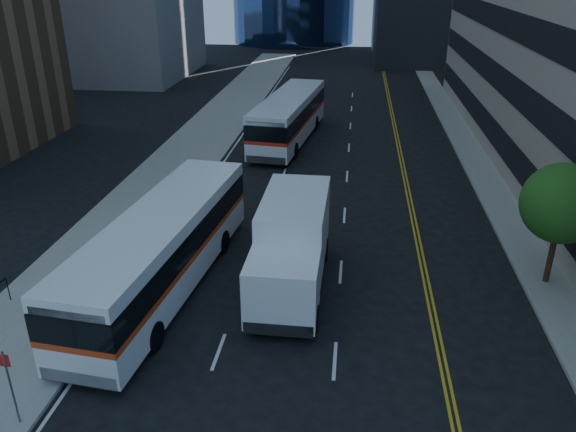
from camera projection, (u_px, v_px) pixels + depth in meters
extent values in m
plane|color=black|center=(316.00, 401.00, 17.13)|extent=(160.00, 160.00, 0.00)
cube|color=gray|center=(197.00, 145.00, 40.85)|extent=(5.00, 90.00, 0.15)
cube|color=gray|center=(472.00, 155.00, 38.75)|extent=(2.00, 90.00, 0.15)
cylinder|color=#332114|center=(551.00, 257.00, 22.88)|extent=(0.24, 0.24, 2.20)
sphere|color=#1C4D16|center=(562.00, 203.00, 21.89)|extent=(3.20, 3.20, 3.20)
cube|color=white|center=(165.00, 267.00, 22.75)|extent=(4.10, 13.14, 1.18)
cube|color=red|center=(163.00, 252.00, 22.46)|extent=(4.13, 13.17, 0.24)
cube|color=black|center=(162.00, 238.00, 22.22)|extent=(4.13, 13.17, 0.97)
cube|color=white|center=(160.00, 220.00, 21.89)|extent=(4.10, 13.14, 0.54)
cylinder|color=black|center=(86.00, 327.00, 19.74)|extent=(0.43, 1.10, 1.08)
cylinder|color=black|center=(154.00, 336.00, 19.23)|extent=(0.43, 1.10, 1.08)
cylinder|color=black|center=(170.00, 236.00, 26.25)|extent=(0.43, 1.10, 1.08)
cylinder|color=black|center=(222.00, 242.00, 25.74)|extent=(0.43, 1.10, 1.08)
cube|color=white|center=(289.00, 128.00, 41.78)|extent=(4.36, 13.35, 1.20)
cube|color=red|center=(289.00, 119.00, 41.49)|extent=(4.39, 13.37, 0.24)
cube|color=black|center=(289.00, 111.00, 41.24)|extent=(4.39, 13.37, 0.98)
cube|color=white|center=(289.00, 100.00, 40.91)|extent=(4.36, 13.35, 0.55)
cylinder|color=black|center=(258.00, 148.00, 38.76)|extent=(0.45, 1.12, 1.09)
cylinder|color=black|center=(294.00, 151.00, 38.21)|extent=(0.45, 1.12, 1.09)
cylinder|color=black|center=(284.00, 121.00, 45.34)|extent=(0.45, 1.12, 1.09)
cylinder|color=black|center=(315.00, 123.00, 44.78)|extent=(0.45, 1.12, 1.09)
cube|color=white|center=(282.00, 289.00, 20.12)|extent=(2.60, 2.38, 2.25)
cube|color=black|center=(278.00, 294.00, 19.02)|extent=(2.38, 0.08, 1.18)
cube|color=white|center=(295.00, 228.00, 23.25)|extent=(2.62, 5.18, 2.79)
cube|color=black|center=(291.00, 276.00, 22.85)|extent=(2.04, 7.10, 0.27)
cylinder|color=black|center=(250.00, 314.00, 20.49)|extent=(0.31, 1.03, 1.03)
cylinder|color=black|center=(314.00, 319.00, 20.22)|extent=(0.31, 1.03, 1.03)
cylinder|color=black|center=(272.00, 247.00, 25.34)|extent=(0.31, 1.03, 1.03)
cylinder|color=black|center=(324.00, 250.00, 25.07)|extent=(0.31, 1.03, 1.03)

